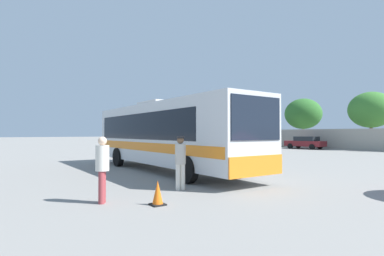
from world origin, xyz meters
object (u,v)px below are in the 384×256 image
object	(u,v)px
coach_bus_silver_orange	(165,133)
parked_car_second_maroon	(305,142)
vendor_umbrella_secondary_pink	(137,132)
roadside_tree_midleft	(371,110)
attendant_by_bus_door	(180,159)
roadside_tree_left	(303,114)
passenger_waiting_on_apron	(102,165)
traffic_cone_on_apron	(158,193)
parked_car_leftmost_silver	(263,141)

from	to	relation	value
coach_bus_silver_orange	parked_car_second_maroon	size ratio (longest dim) A/B	2.62
vendor_umbrella_secondary_pink	roadside_tree_midleft	xyz separation A→B (m)	(6.85, 25.65, 2.55)
attendant_by_bus_door	roadside_tree_left	xyz separation A→B (m)	(-17.20, 32.18, 3.62)
passenger_waiting_on_apron	coach_bus_silver_orange	bearing A→B (deg)	136.10
passenger_waiting_on_apron	traffic_cone_on_apron	size ratio (longest dim) A/B	2.79
vendor_umbrella_secondary_pink	roadside_tree_midleft	size ratio (longest dim) A/B	0.35
vendor_umbrella_secondary_pink	parked_car_leftmost_silver	bearing A→B (deg)	102.05
attendant_by_bus_door	parked_car_second_maroon	xyz separation A→B (m)	(-13.03, 26.41, -0.23)
parked_car_leftmost_silver	roadside_tree_left	size ratio (longest dim) A/B	0.61
coach_bus_silver_orange	parked_car_second_maroon	distance (m)	25.60
passenger_waiting_on_apron	vendor_umbrella_secondary_pink	world-z (taller)	vendor_umbrella_secondary_pink
passenger_waiting_on_apron	parked_car_leftmost_silver	distance (m)	34.06
coach_bus_silver_orange	passenger_waiting_on_apron	bearing A→B (deg)	-43.90
vendor_umbrella_secondary_pink	roadside_tree_left	xyz separation A→B (m)	(-2.77, 26.97, 2.65)
coach_bus_silver_orange	vendor_umbrella_secondary_pink	world-z (taller)	coach_bus_silver_orange
passenger_waiting_on_apron	parked_car_leftmost_silver	size ratio (longest dim) A/B	0.43
attendant_by_bus_door	traffic_cone_on_apron	xyz separation A→B (m)	(1.40, -1.63, -0.71)
attendant_by_bus_door	passenger_waiting_on_apron	xyz separation A→B (m)	(0.34, -2.73, -0.01)
attendant_by_bus_door	vendor_umbrella_secondary_pink	world-z (taller)	vendor_umbrella_secondary_pink
passenger_waiting_on_apron	parked_car_second_maroon	world-z (taller)	passenger_waiting_on_apron
attendant_by_bus_door	passenger_waiting_on_apron	distance (m)	2.75
coach_bus_silver_orange	attendant_by_bus_door	bearing A→B (deg)	-24.71
parked_car_second_maroon	roadside_tree_midleft	bearing A→B (deg)	39.11
parked_car_second_maroon	roadside_tree_left	size ratio (longest dim) A/B	0.68
coach_bus_silver_orange	parked_car_leftmost_silver	distance (m)	27.16
attendant_by_bus_door	traffic_cone_on_apron	bearing A→B (deg)	-49.21
parked_car_second_maroon	parked_car_leftmost_silver	bearing A→B (deg)	-170.71
coach_bus_silver_orange	roadside_tree_midleft	world-z (taller)	roadside_tree_midleft
attendant_by_bus_door	roadside_tree_midleft	bearing A→B (deg)	103.80
parked_car_second_maroon	passenger_waiting_on_apron	bearing A→B (deg)	-65.36
attendant_by_bus_door	parked_car_leftmost_silver	distance (m)	31.64
passenger_waiting_on_apron	traffic_cone_on_apron	distance (m)	1.69
parked_car_leftmost_silver	parked_car_second_maroon	distance (m)	5.80
parked_car_second_maroon	roadside_tree_left	bearing A→B (deg)	125.89
vendor_umbrella_secondary_pink	roadside_tree_midleft	distance (m)	26.67
vendor_umbrella_secondary_pink	parked_car_leftmost_silver	world-z (taller)	vendor_umbrella_secondary_pink
roadside_tree_left	passenger_waiting_on_apron	bearing A→B (deg)	-63.32
passenger_waiting_on_apron	vendor_umbrella_secondary_pink	size ratio (longest dim) A/B	0.77
passenger_waiting_on_apron	parked_car_leftmost_silver	bearing A→B (deg)	124.09
roadside_tree_midleft	traffic_cone_on_apron	world-z (taller)	roadside_tree_midleft
passenger_waiting_on_apron	parked_car_second_maroon	xyz separation A→B (m)	(-13.37, 29.14, -0.22)
attendant_by_bus_door	passenger_waiting_on_apron	world-z (taller)	passenger_waiting_on_apron
parked_car_second_maroon	roadside_tree_midleft	world-z (taller)	roadside_tree_midleft
roadside_tree_midleft	traffic_cone_on_apron	bearing A→B (deg)	-74.54
attendant_by_bus_door	roadside_tree_left	world-z (taller)	roadside_tree_left
coach_bus_silver_orange	traffic_cone_on_apron	bearing A→B (deg)	-31.74
vendor_umbrella_secondary_pink	parked_car_leftmost_silver	distance (m)	20.76
roadside_tree_left	roadside_tree_midleft	distance (m)	9.72
parked_car_second_maroon	roadside_tree_left	xyz separation A→B (m)	(-4.17, 5.76, 3.85)
vendor_umbrella_secondary_pink	roadside_tree_left	world-z (taller)	roadside_tree_left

